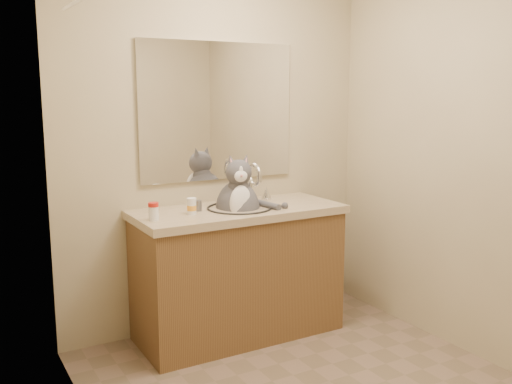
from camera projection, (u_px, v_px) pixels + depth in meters
room at (331, 171)px, 2.74m from camera, size 2.22×2.52×2.42m
vanity at (238, 269)px, 3.70m from camera, size 1.34×0.59×1.12m
mirror at (218, 112)px, 3.76m from camera, size 1.10×0.02×0.90m
shower_curtain at (111, 226)px, 2.34m from camera, size 0.02×1.30×1.93m
cat at (238, 205)px, 3.62m from camera, size 0.38×0.40×0.55m
pill_bottle_redcap at (154, 211)px, 3.26m from camera, size 0.07×0.07×0.10m
pill_bottle_orange at (192, 207)px, 3.42m from camera, size 0.06×0.06×0.10m
grey_canister at (198, 206)px, 3.52m from camera, size 0.06×0.06×0.07m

